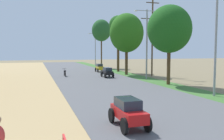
{
  "coord_description": "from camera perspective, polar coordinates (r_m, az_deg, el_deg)",
  "views": [
    {
      "loc": [
        -6.33,
        -0.8,
        3.25
      ],
      "look_at": [
        0.32,
        20.2,
        1.52
      ],
      "focal_mm": 38.59,
      "sensor_mm": 36.0,
      "label": 1
    }
  ],
  "objects": [
    {
      "name": "median_tree_second",
      "position": [
        23.7,
        13.42,
        9.4
      ],
      "size": [
        4.17,
        4.17,
        7.55
      ],
      "color": "#4C351E",
      "rests_on": "median_strip"
    },
    {
      "name": "median_tree_third",
      "position": [
        32.79,
        3.48,
        8.74
      ],
      "size": [
        4.58,
        4.58,
        8.27
      ],
      "color": "#4C351E",
      "rests_on": "median_strip"
    },
    {
      "name": "median_tree_fourth",
      "position": [
        37.95,
        1.49,
        10.46
      ],
      "size": [
        2.86,
        2.86,
        8.72
      ],
      "color": "#4C351E",
      "rests_on": "median_strip"
    },
    {
      "name": "median_tree_fifth",
      "position": [
        47.13,
        -2.54,
        9.33
      ],
      "size": [
        3.69,
        3.69,
        9.3
      ],
      "color": "#4C351E",
      "rests_on": "median_strip"
    },
    {
      "name": "streetlamp_near",
      "position": [
        18.58,
        23.41,
        7.29
      ],
      "size": [
        3.16,
        0.2,
        7.26
      ],
      "color": "gray",
      "rests_on": "median_strip"
    },
    {
      "name": "streetlamp_mid",
      "position": [
        27.95,
        8.22,
        7.22
      ],
      "size": [
        3.16,
        0.2,
        7.9
      ],
      "color": "gray",
      "rests_on": "median_strip"
    },
    {
      "name": "streetlamp_far",
      "position": [
        51.47,
        -3.97,
        5.51
      ],
      "size": [
        3.16,
        0.2,
        7.08
      ],
      "color": "gray",
      "rests_on": "median_strip"
    },
    {
      "name": "utility_pole_near",
      "position": [
        33.51,
        8.26,
        6.19
      ],
      "size": [
        1.8,
        0.2,
        8.18
      ],
      "color": "brown",
      "rests_on": "ground"
    },
    {
      "name": "utility_pole_far",
      "position": [
        31.55,
        9.53,
        7.85
      ],
      "size": [
        1.8,
        0.2,
        9.88
      ],
      "color": "brown",
      "rests_on": "ground"
    },
    {
      "name": "car_sedan_red",
      "position": [
        10.25,
        3.85,
        -9.7
      ],
      "size": [
        1.1,
        2.26,
        1.19
      ],
      "color": "red",
      "rests_on": "road_strip"
    },
    {
      "name": "car_sedan_black",
      "position": [
        29.25,
        -1.13,
        -0.44
      ],
      "size": [
        1.1,
        2.26,
        1.19
      ],
      "color": "black",
      "rests_on": "road_strip"
    },
    {
      "name": "car_hatchback_yellow",
      "position": [
        36.93,
        -2.95,
        0.59
      ],
      "size": [
        1.04,
        2.0,
        1.23
      ],
      "color": "gold",
      "rests_on": "road_strip"
    },
    {
      "name": "motorbike_ahead_second",
      "position": [
        31.05,
        -11.12,
        -0.55
      ],
      "size": [
        0.54,
        1.8,
        0.94
      ],
      "color": "black",
      "rests_on": "road_strip"
    }
  ]
}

